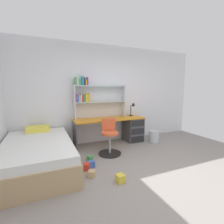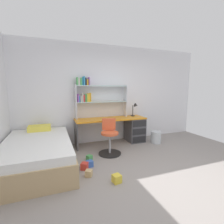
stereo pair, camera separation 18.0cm
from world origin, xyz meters
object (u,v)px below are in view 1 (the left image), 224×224
Objects in this scene: desk at (126,127)px; toy_block_blue_4 at (91,164)px; bookshelf_hutch at (92,94)px; waste_bin at (154,137)px; swivel_chair at (110,140)px; toy_block_natural_2 at (92,174)px; bed_platform at (38,154)px; toy_block_yellow_3 at (120,178)px; toy_block_green_0 at (90,158)px; toy_block_red_1 at (86,167)px; desk_lamp at (133,107)px.

desk reaches higher than toy_block_blue_4.
bookshelf_hutch is 2.11m from waste_bin.
swivel_chair is 1.10m from toy_block_natural_2.
bed_platform is at bearing 157.09° from toy_block_blue_4.
toy_block_yellow_3 is at bearing -140.80° from waste_bin.
toy_block_green_0 is at bearing 76.71° from toy_block_natural_2.
swivel_chair reaches higher than desk.
toy_block_green_0 is at bearing -147.17° from desk.
waste_bin is 2.20m from toy_block_blue_4.
bed_platform reaches higher than toy_block_red_1.
toy_block_green_0 is 0.82× the size of toy_block_red_1.
bed_platform reaches higher than toy_block_natural_2.
bed_platform is 1.14m from toy_block_natural_2.
desk is 15.30× the size of toy_block_red_1.
bookshelf_hutch reaches higher than desk_lamp.
toy_block_red_1 is 1.14× the size of toy_block_natural_2.
desk_lamp reaches higher than bed_platform.
toy_block_natural_2 is 0.94× the size of toy_block_blue_4.
bed_platform is (-2.30, -0.74, -0.15)m from desk.
desk_lamp reaches higher than toy_block_green_0.
bookshelf_hutch reaches higher than swivel_chair.
swivel_chair reaches higher than toy_block_green_0.
toy_block_yellow_3 is (0.23, -0.98, 0.01)m from toy_block_green_0.
swivel_chair is (0.16, -0.83, -1.05)m from bookshelf_hutch.
toy_block_yellow_3 is at bearing -120.47° from desk.
desk is at bearing 39.34° from toy_block_red_1.
waste_bin is at bearing 20.08° from toy_block_blue_4.
toy_block_green_0 is 0.94× the size of toy_block_natural_2.
bookshelf_hutch is at bearing 33.85° from bed_platform.
desk reaches higher than toy_block_green_0.
toy_block_blue_4 reaches higher than toy_block_green_0.
toy_block_natural_2 is 0.86× the size of toy_block_yellow_3.
desk_lamp is 2.50m from toy_block_natural_2.
bookshelf_hutch reaches higher than bed_platform.
toy_block_green_0 is (-0.52, -0.19, -0.27)m from swivel_chair.
toy_block_blue_4 is (-1.37, -1.14, -0.35)m from desk.
toy_block_red_1 reaches higher than toy_block_blue_4.
desk_lamp is (0.27, 0.08, 0.56)m from desk.
toy_block_yellow_3 reaches higher than toy_block_blue_4.
desk is 14.97× the size of toy_block_yellow_3.
swivel_chair is 6.46× the size of toy_block_red_1.
desk_lamp reaches higher than waste_bin.
toy_block_yellow_3 is (1.23, -1.08, -0.20)m from bed_platform.
toy_block_natural_2 is at bearing -103.29° from toy_block_green_0.
swivel_chair is at bearing 38.56° from toy_block_red_1.
toy_block_red_1 is at bearing -111.15° from bookshelf_hutch.
desk_lamp is 3.71× the size of toy_block_green_0.
desk_lamp is 2.79m from bed_platform.
toy_block_red_1 is at bearing -146.20° from toy_block_blue_4.
toy_block_red_1 is (-1.48, -1.21, -0.35)m from desk.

